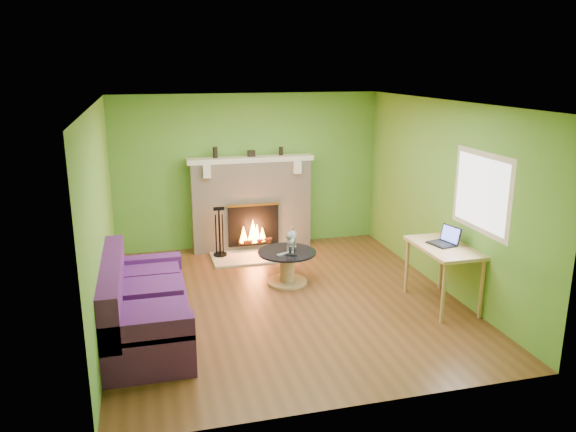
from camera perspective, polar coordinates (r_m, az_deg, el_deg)
name	(u,v)px	position (r m, az deg, el deg)	size (l,w,h in m)	color
floor	(285,300)	(7.60, -0.31, -8.54)	(5.00, 5.00, 0.00)	brown
ceiling	(285,103)	(6.97, -0.34, 11.42)	(5.00, 5.00, 0.00)	white
wall_back	(249,171)	(9.57, -4.03, 4.56)	(5.00, 5.00, 0.00)	#5A9731
wall_front	(356,275)	(4.90, 6.94, -5.94)	(5.00, 5.00, 0.00)	#5A9731
wall_left	(101,218)	(6.99, -18.50, -0.18)	(5.00, 5.00, 0.00)	#5A9731
wall_right	(443,196)	(8.02, 15.47, 1.96)	(5.00, 5.00, 0.00)	#5A9731
window_frame	(481,192)	(7.22, 19.06, 2.28)	(1.20, 1.20, 0.00)	silver
window_pane	(481,192)	(7.21, 19.01, 2.28)	(1.06, 1.06, 0.00)	white
fireplace	(251,204)	(9.50, -3.76, 1.23)	(2.10, 0.46, 1.58)	#C1B5A0
hearth	(258,256)	(9.23, -3.07, -4.09)	(1.50, 0.75, 0.03)	beige
mantel	(251,159)	(9.33, -3.82, 5.78)	(2.10, 0.28, 0.08)	silver
sofa	(141,308)	(6.72, -14.73, -8.98)	(0.95, 2.09, 0.94)	#4C1A65
coffee_table	(287,265)	(8.09, -0.11, -4.97)	(0.84, 0.84, 0.47)	tan
desk	(444,253)	(7.50, 15.57, -3.65)	(0.63, 1.09, 0.81)	tan
cat	(291,239)	(8.03, 0.36, -2.34)	(0.20, 0.53, 0.33)	#5E5F63
remote_silver	(282,254)	(7.88, -0.59, -3.89)	(0.17, 0.04, 0.02)	gray
remote_black	(292,255)	(7.86, 0.36, -3.96)	(0.16, 0.04, 0.02)	black
laptop	(442,236)	(7.46, 15.37, -1.94)	(0.29, 0.33, 0.25)	black
fire_tools	(219,231)	(9.15, -6.97, -1.55)	(0.22, 0.22, 0.82)	black
mantel_vase_left	(215,152)	(9.25, -7.41, 6.42)	(0.08, 0.08, 0.18)	black
mantel_vase_right	(281,151)	(9.45, -0.72, 6.61)	(0.07, 0.07, 0.14)	black
mantel_box	(251,153)	(9.34, -3.74, 6.36)	(0.12, 0.08, 0.10)	black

